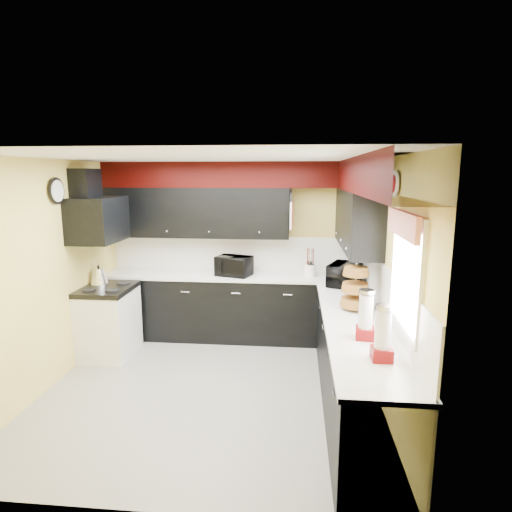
{
  "coord_description": "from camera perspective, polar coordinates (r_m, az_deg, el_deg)",
  "views": [
    {
      "loc": [
        0.9,
        -4.32,
        2.34
      ],
      "look_at": [
        0.41,
        0.86,
        1.34
      ],
      "focal_mm": 30.0,
      "sensor_mm": 36.0,
      "label": 1
    }
  ],
  "objects": [
    {
      "name": "ground",
      "position": [
        5.0,
        -5.84,
        -17.05
      ],
      "size": [
        3.6,
        3.6,
        0.0
      ],
      "primitive_type": "plane",
      "color": "gray",
      "rests_on": "ground"
    },
    {
      "name": "wall_back",
      "position": [
        6.28,
        -2.88,
        0.93
      ],
      "size": [
        3.6,
        0.06,
        2.5
      ],
      "primitive_type": "cube",
      "color": "#E0C666",
      "rests_on": "ground"
    },
    {
      "name": "wall_right",
      "position": [
        4.55,
        16.72,
        -3.4
      ],
      "size": [
        0.06,
        3.6,
        2.5
      ],
      "primitive_type": "cube",
      "color": "#E0C666",
      "rests_on": "ground"
    },
    {
      "name": "wall_left",
      "position": [
        5.21,
        -25.94,
        -2.26
      ],
      "size": [
        0.06,
        3.6,
        2.5
      ],
      "primitive_type": "cube",
      "color": "#E0C666",
      "rests_on": "ground"
    },
    {
      "name": "ceiling",
      "position": [
        4.42,
        -6.48,
        12.95
      ],
      "size": [
        3.6,
        3.6,
        0.06
      ],
      "primitive_type": "cube",
      "color": "white",
      "rests_on": "wall_back"
    },
    {
      "name": "cab_back",
      "position": [
        6.19,
        -3.21,
        -6.88
      ],
      "size": [
        3.6,
        0.6,
        0.9
      ],
      "primitive_type": "cube",
      "color": "black",
      "rests_on": "ground"
    },
    {
      "name": "cab_right",
      "position": [
        4.48,
        13.02,
        -14.28
      ],
      "size": [
        0.6,
        3.0,
        0.9
      ],
      "primitive_type": "cube",
      "color": "black",
      "rests_on": "ground"
    },
    {
      "name": "counter_back",
      "position": [
        6.06,
        -3.26,
        -2.64
      ],
      "size": [
        3.62,
        0.64,
        0.04
      ],
      "primitive_type": "cube",
      "color": "white",
      "rests_on": "cab_back"
    },
    {
      "name": "counter_right",
      "position": [
        4.31,
        13.29,
        -8.61
      ],
      "size": [
        0.64,
        3.02,
        0.04
      ],
      "primitive_type": "cube",
      "color": "white",
      "rests_on": "cab_right"
    },
    {
      "name": "splash_back",
      "position": [
        6.28,
        -2.89,
        0.37
      ],
      "size": [
        3.6,
        0.02,
        0.5
      ],
      "primitive_type": "cube",
      "color": "white",
      "rests_on": "counter_back"
    },
    {
      "name": "splash_right",
      "position": [
        4.56,
        16.55,
        -4.13
      ],
      "size": [
        0.02,
        3.6,
        0.5
      ],
      "primitive_type": "cube",
      "color": "white",
      "rests_on": "counter_right"
    },
    {
      "name": "upper_back",
      "position": [
        6.13,
        -7.82,
        5.78
      ],
      "size": [
        2.6,
        0.35,
        0.7
      ],
      "primitive_type": "cube",
      "color": "black",
      "rests_on": "wall_back"
    },
    {
      "name": "upper_right",
      "position": [
        5.3,
        13.32,
        4.79
      ],
      "size": [
        0.35,
        1.8,
        0.7
      ],
      "primitive_type": "cube",
      "color": "black",
      "rests_on": "wall_right"
    },
    {
      "name": "soffit_back",
      "position": [
        6.01,
        -3.23,
        10.77
      ],
      "size": [
        3.6,
        0.36,
        0.35
      ],
      "primitive_type": "cube",
      "color": "black",
      "rests_on": "wall_back"
    },
    {
      "name": "soffit_right",
      "position": [
        4.21,
        15.56,
        10.35
      ],
      "size": [
        0.36,
        3.24,
        0.35
      ],
      "primitive_type": "cube",
      "color": "black",
      "rests_on": "wall_right"
    },
    {
      "name": "stove",
      "position": [
        5.93,
        -19.0,
        -8.49
      ],
      "size": [
        0.6,
        0.75,
        0.86
      ],
      "primitive_type": "cube",
      "color": "white",
      "rests_on": "ground"
    },
    {
      "name": "cooktop",
      "position": [
        5.8,
        -19.28,
        -4.19
      ],
      "size": [
        0.62,
        0.77,
        0.06
      ],
      "primitive_type": "cube",
      "color": "black",
      "rests_on": "stove"
    },
    {
      "name": "hood",
      "position": [
        5.66,
        -20.31,
        4.58
      ],
      "size": [
        0.5,
        0.78,
        0.55
      ],
      "primitive_type": "cube",
      "color": "black",
      "rests_on": "wall_left"
    },
    {
      "name": "hood_duct",
      "position": [
        5.69,
        -21.78,
        8.76
      ],
      "size": [
        0.24,
        0.4,
        0.4
      ],
      "primitive_type": "cube",
      "color": "black",
      "rests_on": "wall_left"
    },
    {
      "name": "window",
      "position": [
        3.62,
        19.46,
        -2.28
      ],
      "size": [
        0.03,
        0.86,
        0.96
      ],
      "primitive_type": null,
      "color": "white",
      "rests_on": "wall_right"
    },
    {
      "name": "valance",
      "position": [
        3.54,
        19.0,
        4.04
      ],
      "size": [
        0.04,
        0.88,
        0.2
      ],
      "primitive_type": "cube",
      "color": "red",
      "rests_on": "wall_right"
    },
    {
      "name": "pan_top",
      "position": [
        5.88,
        4.69,
        7.58
      ],
      "size": [
        0.03,
        0.22,
        0.4
      ],
      "primitive_type": null,
      "color": "black",
      "rests_on": "upper_back"
    },
    {
      "name": "pan_mid",
      "position": [
        5.77,
        4.63,
        5.03
      ],
      "size": [
        0.03,
        0.28,
        0.46
      ],
      "primitive_type": null,
      "color": "black",
      "rests_on": "upper_back"
    },
    {
      "name": "pan_low",
      "position": [
        6.04,
        4.67,
        5.0
      ],
      "size": [
        0.03,
        0.24,
        0.42
      ],
      "primitive_type": null,
      "color": "black",
      "rests_on": "upper_back"
    },
    {
      "name": "cut_board",
      "position": [
        5.65,
        4.72,
        5.41
      ],
      "size": [
        0.03,
        0.26,
        0.35
      ],
      "primitive_type": "cube",
      "color": "white",
      "rests_on": "upper_back"
    },
    {
      "name": "baskets",
      "position": [
        4.57,
        13.09,
        -4.07
      ],
      "size": [
        0.27,
        0.27,
        0.5
      ],
      "primitive_type": null,
      "color": "brown",
      "rests_on": "upper_right"
    },
    {
      "name": "clock",
      "position": [
        5.3,
        -25.08,
        7.86
      ],
      "size": [
        0.03,
        0.3,
        0.3
      ],
      "primitive_type": null,
      "color": "black",
      "rests_on": "wall_left"
    },
    {
      "name": "deco_plate",
      "position": [
        4.07,
        18.03,
        9.15
      ],
      "size": [
        0.03,
        0.24,
        0.24
      ],
      "primitive_type": null,
      "color": "white",
      "rests_on": "wall_right"
    },
    {
      "name": "toaster_oven",
      "position": [
        5.97,
        -2.99,
        -1.33
      ],
      "size": [
        0.56,
        0.51,
        0.27
      ],
      "primitive_type": "imported",
      "rotation": [
        0.0,
        0.0,
        -0.31
      ],
      "color": "black",
      "rests_on": "counter_back"
    },
    {
      "name": "microwave",
      "position": [
        5.55,
        11.73,
        -2.43
      ],
      "size": [
        0.5,
        0.59,
        0.28
      ],
      "primitive_type": "imported",
      "rotation": [
        0.0,
        0.0,
        1.2
      ],
      "color": "black",
      "rests_on": "counter_right"
    },
    {
      "name": "utensil_crock",
      "position": [
        5.96,
        7.23,
        -1.93
      ],
      "size": [
        0.18,
        0.18,
        0.17
      ],
      "primitive_type": "cylinder",
      "rotation": [
        0.0,
        0.0,
        0.15
      ],
      "color": "white",
      "rests_on": "counter_back"
    },
    {
      "name": "knife_block",
      "position": [
        5.98,
        7.23,
        -1.79
      ],
      "size": [
        0.1,
        0.13,
        0.19
      ],
      "primitive_type": "cube",
      "rotation": [
        0.0,
        0.0,
        0.17
      ],
      "color": "black",
      "rests_on": "counter_back"
    },
    {
      "name": "kettle",
      "position": [
        5.97,
        -20.21,
        -2.51
      ],
      "size": [
        0.27,
        0.27,
        0.2
      ],
      "primitive_type": null,
      "rotation": [
        0.0,
        0.0,
        0.24
      ],
      "color": "silver",
      "rests_on": "cooktop"
    },
    {
      "name": "dispenser_a",
      "position": [
        3.8,
        14.4,
        -7.7
      ],
      "size": [
        0.17,
        0.17,
        0.42
      ],
      "primitive_type": null,
      "rotation": [
        0.0,
        0.0,
        -0.13
      ],
      "color": "#5A0404",
      "rests_on": "counter_right"
    },
    {
      "name": "dispenser_b",
      "position": [
        3.41,
        16.54,
        -9.95
      ],
      "size": [
        0.16,
        0.16,
        0.42
      ],
      "primitive_type": null,
      "rotation": [
        0.0,
        0.0,
        0.01
      ],
      "color": "#62090E",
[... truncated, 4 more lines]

